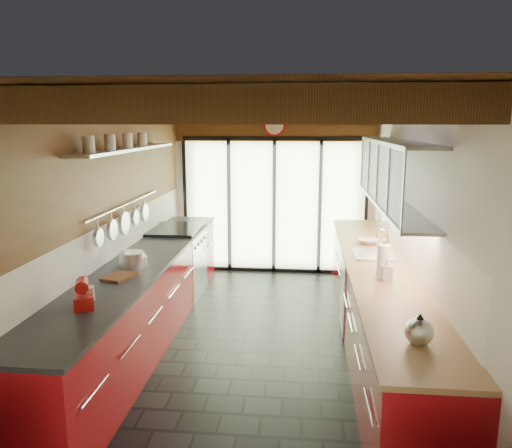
# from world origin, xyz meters

# --- Properties ---
(ground) EXTENTS (5.50, 5.50, 0.00)m
(ground) POSITION_xyz_m (0.00, 0.00, 0.00)
(ground) COLOR black
(ground) RESTS_ON ground
(room_shell) EXTENTS (5.50, 5.50, 5.50)m
(room_shell) POSITION_xyz_m (0.00, 0.00, 1.65)
(room_shell) COLOR silver
(room_shell) RESTS_ON ground
(ceiling_beams) EXTENTS (3.14, 5.06, 4.90)m
(ceiling_beams) POSITION_xyz_m (-0.00, 0.38, 2.46)
(ceiling_beams) COLOR #593316
(ceiling_beams) RESTS_ON ground
(glass_door) EXTENTS (2.95, 0.10, 2.90)m
(glass_door) POSITION_xyz_m (0.00, 2.69, 1.66)
(glass_door) COLOR #C6EAAD
(glass_door) RESTS_ON ground
(left_counter) EXTENTS (0.68, 5.00, 0.92)m
(left_counter) POSITION_xyz_m (-1.28, 0.00, 0.46)
(left_counter) COLOR maroon
(left_counter) RESTS_ON ground
(range_stove) EXTENTS (0.66, 0.90, 0.97)m
(range_stove) POSITION_xyz_m (-1.28, 1.45, 0.47)
(range_stove) COLOR silver
(range_stove) RESTS_ON ground
(right_counter) EXTENTS (0.68, 5.00, 0.92)m
(right_counter) POSITION_xyz_m (1.27, 0.00, 0.46)
(right_counter) COLOR maroon
(right_counter) RESTS_ON ground
(sink_assembly) EXTENTS (0.45, 0.52, 0.43)m
(sink_assembly) POSITION_xyz_m (1.29, 0.40, 0.96)
(sink_assembly) COLOR silver
(sink_assembly) RESTS_ON right_counter
(upper_cabinets_right) EXTENTS (0.34, 3.00, 3.00)m
(upper_cabinets_right) POSITION_xyz_m (1.43, 0.30, 1.85)
(upper_cabinets_right) COLOR silver
(upper_cabinets_right) RESTS_ON ground
(left_wall_fixtures) EXTENTS (0.28, 2.60, 0.96)m
(left_wall_fixtures) POSITION_xyz_m (-1.47, 0.18, 1.85)
(left_wall_fixtures) COLOR silver
(left_wall_fixtures) RESTS_ON ground
(stand_mixer) EXTENTS (0.24, 0.30, 0.24)m
(stand_mixer) POSITION_xyz_m (-1.27, -1.47, 1.01)
(stand_mixer) COLOR #B4100E
(stand_mixer) RESTS_ON left_counter
(pot_large) EXTENTS (0.31, 0.31, 0.16)m
(pot_large) POSITION_xyz_m (-1.27, -0.34, 1.00)
(pot_large) COLOR silver
(pot_large) RESTS_ON left_counter
(pot_small) EXTENTS (0.35, 0.35, 0.10)m
(pot_small) POSITION_xyz_m (-1.27, -0.29, 0.97)
(pot_small) COLOR silver
(pot_small) RESTS_ON left_counter
(cutting_board) EXTENTS (0.31, 0.37, 0.03)m
(cutting_board) POSITION_xyz_m (-1.27, -0.71, 0.93)
(cutting_board) COLOR brown
(cutting_board) RESTS_ON left_counter
(kettle) EXTENTS (0.25, 0.27, 0.22)m
(kettle) POSITION_xyz_m (1.27, -1.92, 1.02)
(kettle) COLOR silver
(kettle) RESTS_ON right_counter
(paper_towel) EXTENTS (0.13, 0.13, 0.34)m
(paper_towel) POSITION_xyz_m (1.27, -0.31, 1.06)
(paper_towel) COLOR white
(paper_towel) RESTS_ON right_counter
(soap_bottle) EXTENTS (0.10, 0.11, 0.22)m
(soap_bottle) POSITION_xyz_m (1.27, -0.53, 1.03)
(soap_bottle) COLOR silver
(soap_bottle) RESTS_ON right_counter
(bowl) EXTENTS (0.28, 0.28, 0.06)m
(bowl) POSITION_xyz_m (1.27, 0.94, 0.95)
(bowl) COLOR silver
(bowl) RESTS_ON right_counter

